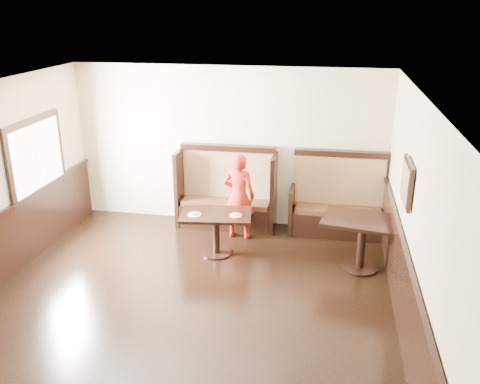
% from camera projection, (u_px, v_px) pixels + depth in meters
% --- Properties ---
extents(ground, '(7.00, 7.00, 0.00)m').
position_uv_depth(ground, '(172.00, 333.00, 6.17)').
color(ground, black).
rests_on(ground, ground).
extents(room_shell, '(7.00, 7.00, 7.00)m').
position_uv_depth(room_shell, '(153.00, 271.00, 6.25)').
color(room_shell, tan).
rests_on(room_shell, ground).
extents(booth_main, '(1.75, 0.72, 1.45)m').
position_uv_depth(booth_main, '(227.00, 197.00, 9.03)').
color(booth_main, black).
rests_on(booth_main, ground).
extents(booth_neighbor, '(1.65, 0.72, 1.45)m').
position_uv_depth(booth_neighbor, '(338.00, 207.00, 8.71)').
color(booth_neighbor, black).
rests_on(booth_neighbor, ground).
extents(table_main, '(1.17, 0.82, 0.70)m').
position_uv_depth(table_main, '(216.00, 223.00, 7.95)').
color(table_main, black).
rests_on(table_main, ground).
extents(table_neighbor, '(1.27, 0.95, 0.81)m').
position_uv_depth(table_neighbor, '(362.00, 232.00, 7.47)').
color(table_neighbor, black).
rests_on(table_neighbor, ground).
extents(child, '(0.57, 0.39, 1.49)m').
position_uv_depth(child, '(239.00, 196.00, 8.47)').
color(child, '#A31911').
rests_on(child, ground).
extents(pizza_plate_left, '(0.21, 0.21, 0.04)m').
position_uv_depth(pizza_plate_left, '(195.00, 214.00, 7.83)').
color(pizza_plate_left, white).
rests_on(pizza_plate_left, table_main).
extents(pizza_plate_right, '(0.19, 0.19, 0.03)m').
position_uv_depth(pizza_plate_right, '(236.00, 215.00, 7.80)').
color(pizza_plate_right, white).
rests_on(pizza_plate_right, table_main).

